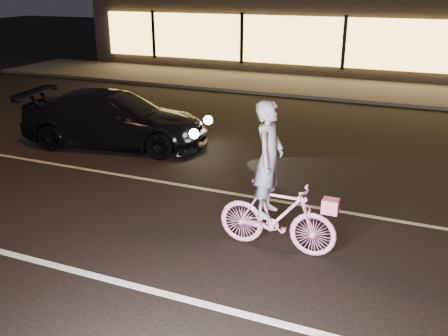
% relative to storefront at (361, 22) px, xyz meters
% --- Properties ---
extents(ground, '(90.00, 90.00, 0.00)m').
position_rel_storefront_xyz_m(ground, '(0.00, -18.97, -2.15)').
color(ground, black).
rests_on(ground, ground).
extents(lane_stripe_near, '(60.00, 0.12, 0.01)m').
position_rel_storefront_xyz_m(lane_stripe_near, '(0.00, -20.47, -2.14)').
color(lane_stripe_near, silver).
rests_on(lane_stripe_near, ground).
extents(lane_stripe_far, '(60.00, 0.10, 0.01)m').
position_rel_storefront_xyz_m(lane_stripe_far, '(0.00, -16.97, -2.14)').
color(lane_stripe_far, gray).
rests_on(lane_stripe_far, ground).
extents(sidewalk, '(30.00, 4.00, 0.12)m').
position_rel_storefront_xyz_m(sidewalk, '(0.00, -5.97, -2.09)').
color(sidewalk, '#383533').
rests_on(sidewalk, ground).
extents(storefront, '(25.40, 8.42, 4.20)m').
position_rel_storefront_xyz_m(storefront, '(0.00, 0.00, 0.00)').
color(storefront, black).
rests_on(storefront, ground).
extents(cyclist, '(1.86, 0.64, 2.35)m').
position_rel_storefront_xyz_m(cyclist, '(1.61, -18.72, -1.31)').
color(cyclist, '#F22E98').
rests_on(cyclist, ground).
extents(sedan, '(4.98, 2.68, 1.37)m').
position_rel_storefront_xyz_m(sedan, '(-3.70, -15.17, -1.46)').
color(sedan, black).
rests_on(sedan, ground).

